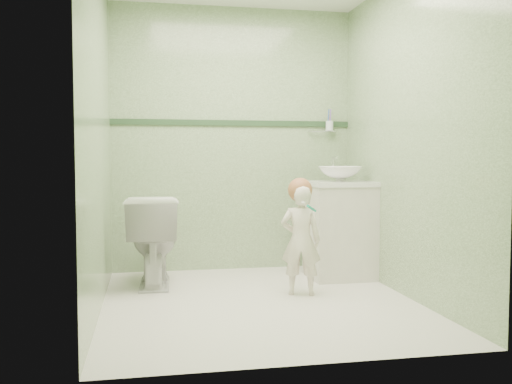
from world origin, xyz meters
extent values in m
plane|color=silver|center=(0.00, 0.00, 0.00)|extent=(2.50, 2.50, 0.00)
cube|color=gray|center=(0.00, 1.25, 1.20)|extent=(2.20, 0.04, 2.40)
cube|color=gray|center=(0.00, -1.25, 1.20)|extent=(2.20, 0.04, 2.40)
cube|color=gray|center=(-1.10, 0.00, 1.20)|extent=(0.04, 2.50, 2.40)
cube|color=gray|center=(1.10, 0.00, 1.20)|extent=(0.04, 2.50, 2.40)
cube|color=#284428|center=(0.00, 1.24, 1.35)|extent=(2.20, 0.02, 0.05)
cube|color=white|center=(0.84, 0.70, 0.40)|extent=(0.52, 0.50, 0.80)
cube|color=white|center=(0.84, 0.70, 0.81)|extent=(0.54, 0.52, 0.04)
imported|color=white|center=(0.84, 0.70, 0.89)|extent=(0.37, 0.37, 0.13)
cylinder|color=silver|center=(0.84, 0.90, 0.95)|extent=(0.03, 0.03, 0.18)
cylinder|color=silver|center=(0.84, 0.85, 1.03)|extent=(0.02, 0.12, 0.02)
cylinder|color=silver|center=(0.84, 1.20, 1.28)|extent=(0.26, 0.02, 0.02)
cylinder|color=silver|center=(0.90, 1.18, 1.33)|extent=(0.07, 0.07, 0.09)
cylinder|color=#7D55BA|center=(0.90, 1.17, 1.40)|extent=(0.01, 0.01, 0.17)
cylinder|color=#2E51B5|center=(0.89, 1.17, 1.40)|extent=(0.01, 0.01, 0.17)
cylinder|color=#B3332D|center=(0.91, 1.19, 1.40)|extent=(0.01, 0.01, 0.17)
imported|color=white|center=(-0.74, 0.70, 0.37)|extent=(0.44, 0.74, 0.73)
imported|color=white|center=(0.34, 0.16, 0.41)|extent=(0.34, 0.28, 0.82)
sphere|color=#A0603B|center=(0.34, 0.19, 0.79)|extent=(0.18, 0.18, 0.18)
cylinder|color=#109A7D|center=(0.38, 0.01, 0.66)|extent=(0.11, 0.11, 0.06)
cube|color=white|center=(0.34, 0.08, 0.70)|extent=(0.03, 0.03, 0.02)
camera|label=1|loc=(-0.78, -3.90, 1.03)|focal=39.59mm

